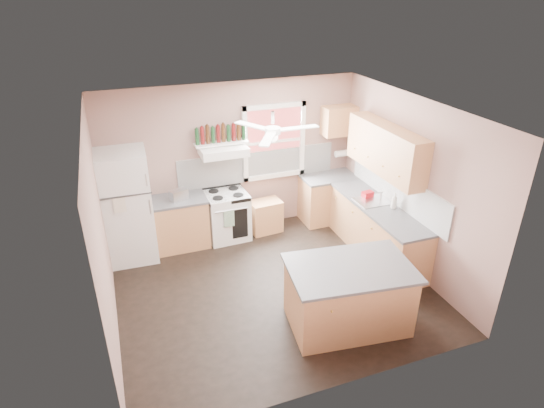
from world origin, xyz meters
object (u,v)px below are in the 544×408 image
object	(u,v)px
stove	(227,215)
cart	(266,217)
refrigerator	(127,207)
toaster	(179,195)
island	(348,297)

from	to	relation	value
stove	cart	size ratio (longest dim) A/B	1.54
refrigerator	toaster	xyz separation A→B (m)	(0.84, 0.01, 0.07)
toaster	island	xyz separation A→B (m)	(1.71, -2.72, -0.56)
stove	cart	xyz separation A→B (m)	(0.71, -0.03, -0.15)
refrigerator	island	world-z (taller)	refrigerator
refrigerator	stove	bearing A→B (deg)	4.83
stove	island	world-z (taller)	same
refrigerator	stove	distance (m)	1.72
toaster	stove	world-z (taller)	toaster
toaster	island	distance (m)	3.26
cart	toaster	bearing A→B (deg)	176.23
toaster	stove	size ratio (longest dim) A/B	0.33
refrigerator	cart	distance (m)	2.45
refrigerator	stove	size ratio (longest dim) A/B	2.15
refrigerator	toaster	size ratio (longest dim) A/B	6.60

